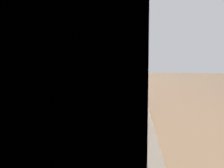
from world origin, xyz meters
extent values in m
cube|color=beige|center=(0.00, 1.63, 1.30)|extent=(3.86, 0.12, 2.60)
cube|color=silver|center=(-0.36, 1.25, 0.90)|extent=(3.00, 0.66, 0.02)
cube|color=#332819|center=(-0.15, 0.93, 0.45)|extent=(0.01, 0.01, 0.82)
cube|color=#332819|center=(0.27, 0.93, 0.45)|extent=(0.01, 0.01, 0.82)
cube|color=#332819|center=(0.70, 0.93, 0.45)|extent=(0.01, 0.01, 0.82)
cube|color=#E5C069|center=(-0.36, 1.40, 1.79)|extent=(2.10, 0.32, 0.55)
cube|color=#B7BABF|center=(1.44, 1.24, 0.46)|extent=(0.62, 0.65, 0.91)
cube|color=black|center=(1.44, 0.91, 0.41)|extent=(0.48, 0.01, 0.50)
cube|color=black|center=(1.44, 1.24, 0.92)|extent=(0.58, 0.61, 0.02)
cube|color=#B7BABF|center=(1.44, 1.55, 1.00)|extent=(0.58, 0.04, 0.18)
cylinder|color=#38383D|center=(1.30, 1.13, 0.94)|extent=(0.11, 0.11, 0.01)
cylinder|color=#38383D|center=(1.58, 1.13, 0.94)|extent=(0.11, 0.11, 0.01)
cylinder|color=#38383D|center=(1.30, 1.36, 0.94)|extent=(0.11, 0.11, 0.01)
cylinder|color=#38383D|center=(1.58, 1.36, 0.94)|extent=(0.11, 0.11, 0.01)
cube|color=white|center=(-0.18, 1.27, 1.05)|extent=(0.51, 0.33, 0.27)
cube|color=black|center=(-0.23, 1.10, 1.05)|extent=(0.32, 0.01, 0.19)
cube|color=#2D2D33|center=(0.01, 1.10, 1.05)|extent=(0.09, 0.01, 0.19)
cylinder|color=gold|center=(0.32, 1.20, 0.93)|extent=(0.18, 0.18, 0.04)
cylinder|color=#DDA353|center=(0.32, 1.20, 0.95)|extent=(0.14, 0.14, 0.02)
cylinder|color=#B7BABF|center=(0.71, 1.20, 0.99)|extent=(0.14, 0.14, 0.16)
cylinder|color=black|center=(0.71, 1.20, 1.09)|extent=(0.04, 0.04, 0.02)
cylinder|color=#B7BABF|center=(0.79, 1.20, 1.03)|extent=(0.09, 0.02, 0.05)
camera|label=1|loc=(-1.09, 1.27, 1.88)|focal=23.74mm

